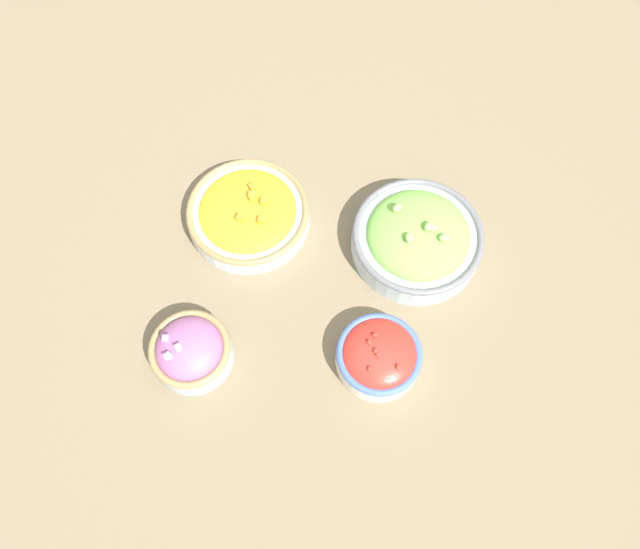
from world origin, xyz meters
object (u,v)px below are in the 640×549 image
at_px(bowl_cherry_tomatoes, 379,356).
at_px(bowl_red_onion, 191,351).
at_px(bowl_squash, 248,213).
at_px(bowl_lettuce, 417,238).

height_order(bowl_cherry_tomatoes, bowl_red_onion, bowl_red_onion).
relative_size(bowl_squash, bowl_red_onion, 1.67).
distance_m(bowl_cherry_tomatoes, bowl_red_onion, 0.30).
height_order(bowl_squash, bowl_red_onion, bowl_red_onion).
bearing_deg(bowl_red_onion, bowl_cherry_tomatoes, -173.84).
bearing_deg(bowl_red_onion, bowl_lettuce, -144.05).
xyz_separation_m(bowl_lettuce, bowl_red_onion, (0.34, 0.25, -0.00)).
height_order(bowl_squash, bowl_cherry_tomatoes, bowl_cherry_tomatoes).
bearing_deg(bowl_squash, bowl_red_onion, 80.46).
bearing_deg(bowl_lettuce, bowl_squash, -2.82).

